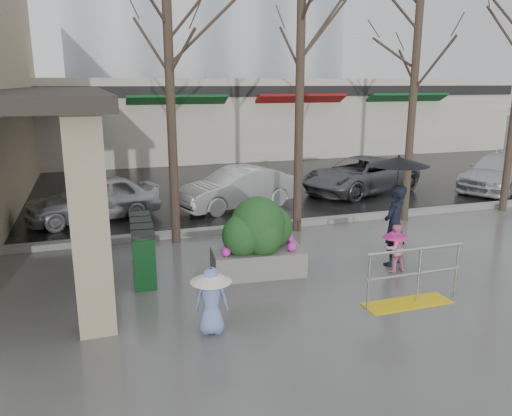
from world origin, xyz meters
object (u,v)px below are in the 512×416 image
tree_midwest (301,21)px  car_d (499,172)px  news_boxes (143,248)px  tree_west (167,22)px  car_b (237,188)px  tree_mideast (417,41)px  car_a (93,198)px  woman (396,201)px  planter (258,237)px  car_c (360,175)px  handrail (412,283)px  child_pink (395,245)px  child_blue (211,294)px

tree_midwest → car_d: 10.42m
news_boxes → car_d: 13.88m
tree_west → tree_midwest: size_ratio=0.97×
tree_west → car_b: 5.78m
tree_mideast → car_a: (-8.38, 2.72, -4.23)m
woman → planter: woman is taller
planter → car_c: size_ratio=0.42×
handrail → tree_midwest: 6.83m
woman → child_pink: bearing=28.3°
handrail → child_blue: size_ratio=1.77×
tree_midwest → tree_mideast: tree_midwest is taller
handrail → car_b: (-0.99, 7.62, 0.25)m
child_blue → handrail: bearing=-162.1°
news_boxes → child_blue: bearing=-72.0°
tree_midwest → car_d: bearing=15.8°
car_c → car_b: bearing=-99.2°
handrail → woman: 2.22m
child_pink → planter: 2.81m
car_a → car_c: size_ratio=0.82×
woman → child_blue: (-4.37, -1.75, -0.74)m
handrail → car_c: car_c is taller
planter → car_a: size_ratio=0.52×
child_blue → car_d: car_d is taller
tree_mideast → car_b: tree_mideast is taller
tree_mideast → car_a: tree_mideast is taller
tree_midwest → child_blue: (-3.41, -4.74, -4.58)m
car_c → car_d: 5.18m
tree_midwest → car_d: (8.99, 2.55, -4.60)m
tree_midwest → car_a: (-5.08, 2.72, -4.60)m
tree_west → child_blue: 6.49m
tree_midwest → car_a: size_ratio=1.89×
woman → planter: 2.99m
car_a → car_b: 4.25m
child_blue → car_d: 14.39m
tree_west → car_c: tree_west is taller
tree_midwest → car_c: tree_midwest is taller
tree_mideast → planter: bearing=-153.8°
tree_west → news_boxes: (-0.97, -1.87, -4.54)m
tree_midwest → planter: size_ratio=3.64×
tree_mideast → child_pink: (-2.55, -3.35, -4.29)m
handrail → planter: 3.08m
handrail → car_c: 9.25m
news_boxes → car_a: (-0.91, 4.59, 0.09)m
child_blue → child_pink: bearing=-142.7°
news_boxes → car_c: 9.80m
news_boxes → car_b: 5.76m
tree_midwest → child_pink: tree_midwest is taller
car_b → child_pink: bearing=-2.6°
tree_midwest → planter: tree_midwest is taller
car_d → tree_west: bearing=-107.3°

